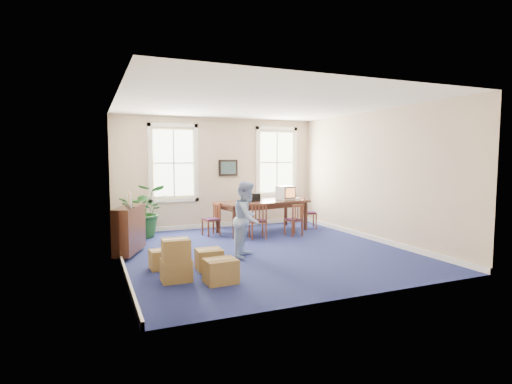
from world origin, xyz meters
name	(u,v)px	position (x,y,z in m)	size (l,w,h in m)	color
floor	(262,250)	(0.00, 0.00, 0.00)	(6.50, 6.50, 0.00)	navy
ceiling	(262,104)	(0.00, 0.00, 3.20)	(6.50, 6.50, 0.00)	white
wall_back	(218,173)	(0.00, 3.25, 1.60)	(6.50, 6.50, 0.00)	#CAB396
wall_front	(353,190)	(0.00, -3.25, 1.60)	(6.50, 6.50, 0.00)	#CAB396
wall_left	(118,182)	(-3.00, 0.00, 1.60)	(6.50, 6.50, 0.00)	#CAB396
wall_right	(373,176)	(3.00, 0.00, 1.60)	(6.50, 6.50, 0.00)	#CAB396
baseboard_back	(219,225)	(0.00, 3.22, 0.06)	(6.00, 0.04, 0.12)	white
baseboard_left	(122,261)	(-2.97, 0.00, 0.06)	(0.04, 6.50, 0.12)	white
baseboard_right	(371,237)	(2.97, 0.00, 0.06)	(0.04, 6.50, 0.12)	white
window_left	(174,163)	(-1.30, 3.23, 1.90)	(1.40, 0.12, 2.20)	white
window_right	(277,162)	(1.90, 3.23, 1.90)	(1.40, 0.12, 2.20)	white
wall_picture	(228,168)	(0.30, 3.20, 1.75)	(0.58, 0.06, 0.48)	black
conference_table	(262,216)	(0.92, 2.09, 0.43)	(2.52, 1.14, 0.86)	#412115
crt_tv	(286,193)	(1.66, 2.15, 1.05)	(0.43, 0.47, 0.39)	#B7B7BC
game_console	(297,198)	(2.01, 2.09, 0.88)	(0.14, 0.18, 0.04)	white
equipment_bag	(252,197)	(0.63, 2.15, 0.96)	(0.42, 0.27, 0.21)	black
chair_near_left	(257,221)	(0.41, 1.23, 0.46)	(0.41, 0.41, 0.91)	brown
chair_near_right	(293,220)	(1.44, 1.23, 0.42)	(0.38, 0.38, 0.85)	brown
chair_end_left	(211,219)	(-0.57, 2.09, 0.43)	(0.39, 0.39, 0.86)	brown
chair_end_right	(309,212)	(2.41, 2.09, 0.45)	(0.40, 0.40, 0.90)	brown
man	(247,219)	(-0.50, -0.36, 0.78)	(0.77, 0.59, 1.57)	#9AB9E9
credenza	(130,232)	(-2.75, 0.72, 0.48)	(0.35, 1.22, 0.96)	#412115
brochure_rack	(130,202)	(-2.73, 0.72, 1.12)	(0.13, 0.73, 0.32)	#99999E
potted_plant	(145,211)	(-2.20, 2.55, 0.69)	(1.24, 1.08, 1.38)	#17461A
cardboard_boxes	(186,257)	(-2.02, -1.37, 0.37)	(1.31, 1.31, 0.75)	olive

